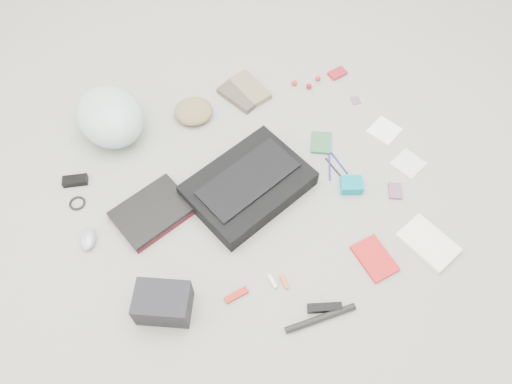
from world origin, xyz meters
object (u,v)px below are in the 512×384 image
object	(u,v)px
laptop	(152,211)
messenger_bag	(248,185)
bike_helmet	(110,116)
camera_bag	(163,303)
book_red	(375,258)
accordion_wallet	(351,185)

from	to	relation	value
laptop	messenger_bag	bearing A→B (deg)	-24.20
messenger_bag	bike_helmet	world-z (taller)	bike_helmet
camera_bag	book_red	bearing A→B (deg)	18.32
bike_helmet	camera_bag	bearing A→B (deg)	-104.50
laptop	bike_helmet	distance (m)	0.52
messenger_bag	book_red	bearing A→B (deg)	-74.62
book_red	accordion_wallet	distance (m)	0.35
laptop	book_red	bearing A→B (deg)	-53.63
bike_helmet	laptop	bearing A→B (deg)	-98.06
accordion_wallet	messenger_bag	bearing A→B (deg)	-179.10
laptop	bike_helmet	xyz separation A→B (m)	(-0.08, 0.51, 0.08)
messenger_bag	laptop	distance (m)	0.43
bike_helmet	accordion_wallet	size ratio (longest dim) A/B	3.90
camera_bag	bike_helmet	bearing A→B (deg)	114.62
camera_bag	accordion_wallet	size ratio (longest dim) A/B	2.18
laptop	bike_helmet	world-z (taller)	bike_helmet
messenger_bag	book_red	world-z (taller)	messenger_bag
messenger_bag	book_red	xyz separation A→B (m)	(0.39, -0.47, -0.03)
laptop	accordion_wallet	size ratio (longest dim) A/B	3.31
bike_helmet	book_red	world-z (taller)	bike_helmet
bike_helmet	accordion_wallet	xyz separation A→B (m)	(0.95, -0.64, -0.09)
accordion_wallet	book_red	bearing A→B (deg)	-80.56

